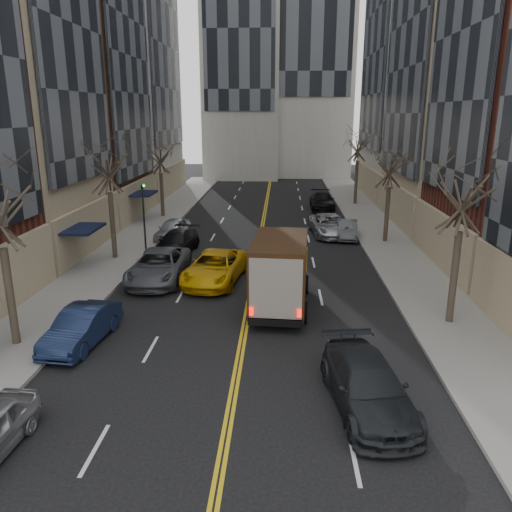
{
  "coord_description": "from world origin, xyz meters",
  "views": [
    {
      "loc": [
        1.46,
        -9.33,
        8.82
      ],
      "look_at": [
        0.31,
        13.6,
        2.2
      ],
      "focal_mm": 35.0,
      "sensor_mm": 36.0,
      "label": 1
    }
  ],
  "objects": [
    {
      "name": "sidewalk_left",
      "position": [
        -9.0,
        27.0,
        0.07
      ],
      "size": [
        4.0,
        66.0,
        0.15
      ],
      "primitive_type": "cube",
      "color": "slate",
      "rests_on": "ground"
    },
    {
      "name": "tree_rt_mid",
      "position": [
        8.8,
        25.0,
        6.17
      ],
      "size": [
        3.2,
        3.2,
        8.32
      ],
      "color": "#382D23",
      "rests_on": "sidewalk_right"
    },
    {
      "name": "parked_lf_c",
      "position": [
        -5.1,
        16.18,
        0.82
      ],
      "size": [
        2.74,
        5.89,
        1.63
      ],
      "primitive_type": "imported",
      "rotation": [
        0.0,
        0.0,
        -0.0
      ],
      "color": "#4D4F55",
      "rests_on": "ground"
    },
    {
      "name": "streetwall_right",
      "position": [
        16.38,
        32.2,
        15.09
      ],
      "size": [
        12.26,
        49.0,
        34.0
      ],
      "color": "#4C301E",
      "rests_on": "ground"
    },
    {
      "name": "sidewalk_right",
      "position": [
        9.0,
        27.0,
        0.07
      ],
      "size": [
        4.0,
        66.0,
        0.15
      ],
      "primitive_type": "cube",
      "color": "slate",
      "rests_on": "ground"
    },
    {
      "name": "ground",
      "position": [
        0.0,
        0.0,
        0.0
      ],
      "size": [
        160.0,
        160.0,
        0.0
      ],
      "primitive_type": "plane",
      "color": "black",
      "rests_on": "ground"
    },
    {
      "name": "parked_lf_e",
      "position": [
        -6.3,
        25.39,
        0.73
      ],
      "size": [
        2.3,
        4.49,
        1.46
      ],
      "primitive_type": "imported",
      "rotation": [
        0.0,
        0.0,
        -0.14
      ],
      "color": "#B4B8BD",
      "rests_on": "ground"
    },
    {
      "name": "pedestrian",
      "position": [
        1.8,
        18.14,
        0.78
      ],
      "size": [
        0.57,
        0.67,
        1.56
      ],
      "primitive_type": "imported",
      "rotation": [
        0.0,
        0.0,
        1.16
      ],
      "color": "black",
      "rests_on": "ground"
    },
    {
      "name": "tree_lf_mid",
      "position": [
        -8.8,
        20.0,
        6.6
      ],
      "size": [
        3.2,
        3.2,
        8.91
      ],
      "color": "#382D23",
      "rests_on": "sidewalk_left"
    },
    {
      "name": "tree_lf_far",
      "position": [
        -8.8,
        33.0,
        6.02
      ],
      "size": [
        3.2,
        3.2,
        8.12
      ],
      "color": "#382D23",
      "rests_on": "sidewalk_left"
    },
    {
      "name": "ups_truck",
      "position": [
        1.48,
        12.59,
        1.73
      ],
      "size": [
        2.88,
        6.41,
        3.44
      ],
      "rotation": [
        0.0,
        0.0,
        -0.06
      ],
      "color": "black",
      "rests_on": "ground"
    },
    {
      "name": "streetwall_left",
      "position": [
        -16.3,
        30.9,
        15.56
      ],
      "size": [
        14.0,
        49.5,
        36.0
      ],
      "color": "#562319",
      "rests_on": "ground"
    },
    {
      "name": "parked_lf_d",
      "position": [
        -5.25,
        21.59,
        0.72
      ],
      "size": [
        2.63,
        5.2,
        1.45
      ],
      "primitive_type": "imported",
      "rotation": [
        0.0,
        0.0,
        -0.12
      ],
      "color": "black",
      "rests_on": "ground"
    },
    {
      "name": "tree_rt_far",
      "position": [
        8.8,
        40.0,
        6.74
      ],
      "size": [
        3.2,
        3.2,
        9.11
      ],
      "color": "#382D23",
      "rests_on": "sidewalk_right"
    },
    {
      "name": "observer_sedan",
      "position": [
        4.2,
        4.42,
        0.76
      ],
      "size": [
        2.84,
        5.5,
        1.52
      ],
      "rotation": [
        0.0,
        0.0,
        0.14
      ],
      "color": "black",
      "rests_on": "ground"
    },
    {
      "name": "parked_rt_c",
      "position": [
        5.35,
        37.63,
        0.78
      ],
      "size": [
        2.21,
        5.39,
        1.56
      ],
      "primitive_type": "imported",
      "rotation": [
        0.0,
        0.0,
        -0.0
      ],
      "color": "black",
      "rests_on": "ground"
    },
    {
      "name": "parked_rt_b",
      "position": [
        5.1,
        27.1,
        0.76
      ],
      "size": [
        3.05,
        5.71,
        1.52
      ],
      "primitive_type": "imported",
      "rotation": [
        0.0,
        0.0,
        0.1
      ],
      "color": "#A6AAAE",
      "rests_on": "ground"
    },
    {
      "name": "parked_rt_a",
      "position": [
        6.3,
        26.2,
        0.65
      ],
      "size": [
        1.76,
        4.08,
        1.31
      ],
      "primitive_type": "imported",
      "rotation": [
        0.0,
        0.0,
        -0.1
      ],
      "color": "#46494D",
      "rests_on": "ground"
    },
    {
      "name": "traffic_signal",
      "position": [
        -7.39,
        22.0,
        2.82
      ],
      "size": [
        0.29,
        0.26,
        4.7
      ],
      "color": "black",
      "rests_on": "sidewalk_left"
    },
    {
      "name": "parked_lf_b",
      "position": [
        -6.3,
        8.34,
        0.72
      ],
      "size": [
        2.0,
        4.51,
        1.44
      ],
      "primitive_type": "imported",
      "rotation": [
        0.0,
        0.0,
        -0.11
      ],
      "color": "#121C39",
      "rests_on": "ground"
    },
    {
      "name": "taxi",
      "position": [
        -2.04,
        16.12,
        0.8
      ],
      "size": [
        3.4,
        6.04,
        1.59
      ],
      "primitive_type": "imported",
      "rotation": [
        0.0,
        0.0,
        -0.14
      ],
      "color": "#D59F08",
      "rests_on": "ground"
    },
    {
      "name": "tree_rt_near",
      "position": [
        8.8,
        11.0,
        6.45
      ],
      "size": [
        3.2,
        3.2,
        8.71
      ],
      "color": "#382D23",
      "rests_on": "sidewalk_right"
    }
  ]
}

